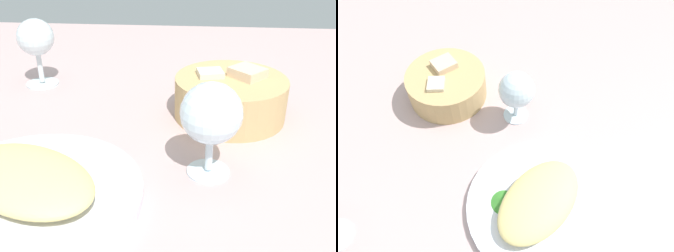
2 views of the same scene
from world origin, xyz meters
TOP-DOWN VIEW (x-y plane):
  - ground_plane at (0.00, 0.00)cm, footprint 140.00×140.00cm
  - plate at (-10.07, -14.46)cm, footprint 27.29×27.29cm
  - omelette at (-10.07, -14.46)cm, footprint 22.61×19.94cm
  - lettuce_garnish at (-10.80, -7.95)cm, footprint 4.96×4.96cm
  - bread_basket at (15.01, 10.14)cm, footprint 18.44×18.44cm
  - wine_glass_near at (11.34, -7.00)cm, footprint 7.87×7.87cm
  - wine_glass_far at (-21.63, 21.35)cm, footprint 7.03×7.03cm

SIDE VIEW (x-z plane):
  - ground_plane at x=0.00cm, z-range -2.00..0.00cm
  - plate at x=-10.07cm, z-range 0.00..1.40cm
  - lettuce_garnish at x=-10.80cm, z-range 1.40..2.60cm
  - omelette at x=-10.07cm, z-range 1.40..5.01cm
  - bread_basket at x=15.01cm, z-range -0.62..7.75cm
  - wine_glass_near at x=11.34cm, z-range 2.05..14.79cm
  - wine_glass_far at x=-21.63cm, z-range 2.35..15.46cm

